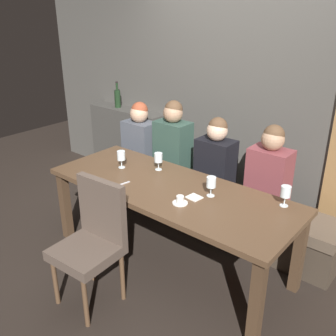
{
  "coord_description": "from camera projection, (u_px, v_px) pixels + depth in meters",
  "views": [
    {
      "loc": [
        1.82,
        -2.21,
        2.14
      ],
      "look_at": [
        -0.12,
        0.12,
        0.84
      ],
      "focal_mm": 40.5,
      "sensor_mm": 36.0,
      "label": 1
    }
  ],
  "objects": [
    {
      "name": "ground",
      "position": [
        169.0,
        259.0,
        3.47
      ],
      "size": [
        9.0,
        9.0,
        0.0
      ],
      "primitive_type": "plane",
      "color": "black"
    },
    {
      "name": "back_wall_tiled",
      "position": [
        248.0,
        76.0,
        3.74
      ],
      "size": [
        6.0,
        0.12,
        3.0
      ],
      "primitive_type": "cube",
      "color": "#4C4944",
      "rests_on": "ground"
    },
    {
      "name": "back_counter",
      "position": [
        129.0,
        145.0,
        4.93
      ],
      "size": [
        1.1,
        0.28,
        0.95
      ],
      "primitive_type": "cube",
      "color": "#413E3A",
      "rests_on": "ground"
    },
    {
      "name": "dining_table",
      "position": [
        170.0,
        196.0,
        3.21
      ],
      "size": [
        2.2,
        0.84,
        0.74
      ],
      "color": "#493422",
      "rests_on": "ground"
    },
    {
      "name": "banquette_bench",
      "position": [
        213.0,
        209.0,
        3.88
      ],
      "size": [
        2.5,
        0.44,
        0.45
      ],
      "color": "#40352A",
      "rests_on": "ground"
    },
    {
      "name": "chair_near_side",
      "position": [
        93.0,
        236.0,
        2.83
      ],
      "size": [
        0.47,
        0.47,
        0.98
      ],
      "color": "brown",
      "rests_on": "ground"
    },
    {
      "name": "diner_redhead",
      "position": [
        140.0,
        136.0,
        4.23
      ],
      "size": [
        0.36,
        0.24,
        0.73
      ],
      "color": "#4C515B",
      "rests_on": "banquette_bench"
    },
    {
      "name": "diner_bearded",
      "position": [
        173.0,
        142.0,
        3.93
      ],
      "size": [
        0.36,
        0.24,
        0.82
      ],
      "color": "#2D473D",
      "rests_on": "banquette_bench"
    },
    {
      "name": "diner_far_end",
      "position": [
        216.0,
        157.0,
        3.66
      ],
      "size": [
        0.36,
        0.24,
        0.74
      ],
      "color": "black",
      "rests_on": "banquette_bench"
    },
    {
      "name": "diner_near_end",
      "position": [
        270.0,
        169.0,
        3.34
      ],
      "size": [
        0.36,
        0.24,
        0.77
      ],
      "color": "brown",
      "rests_on": "banquette_bench"
    },
    {
      "name": "wine_bottle_dark_red",
      "position": [
        118.0,
        98.0,
        4.77
      ],
      "size": [
        0.08,
        0.08,
        0.33
      ],
      "color": "black",
      "rests_on": "back_counter"
    },
    {
      "name": "wine_glass_far_right",
      "position": [
        211.0,
        183.0,
        2.98
      ],
      "size": [
        0.08,
        0.08,
        0.16
      ],
      "color": "silver",
      "rests_on": "dining_table"
    },
    {
      "name": "wine_glass_end_right",
      "position": [
        286.0,
        192.0,
        2.83
      ],
      "size": [
        0.08,
        0.08,
        0.16
      ],
      "color": "silver",
      "rests_on": "dining_table"
    },
    {
      "name": "wine_glass_center_back",
      "position": [
        158.0,
        158.0,
        3.47
      ],
      "size": [
        0.08,
        0.08,
        0.16
      ],
      "color": "silver",
      "rests_on": "dining_table"
    },
    {
      "name": "wine_glass_near_left",
      "position": [
        121.0,
        156.0,
        3.51
      ],
      "size": [
        0.08,
        0.08,
        0.16
      ],
      "color": "silver",
      "rests_on": "dining_table"
    },
    {
      "name": "espresso_cup",
      "position": [
        180.0,
        200.0,
        2.9
      ],
      "size": [
        0.12,
        0.12,
        0.06
      ],
      "color": "white",
      "rests_on": "dining_table"
    },
    {
      "name": "fork_on_table",
      "position": [
        121.0,
        184.0,
        3.22
      ],
      "size": [
        0.04,
        0.17,
        0.01
      ],
      "primitive_type": "cube",
      "rotation": [
        0.0,
        0.0,
        -0.16
      ],
      "color": "silver",
      "rests_on": "dining_table"
    },
    {
      "name": "folded_napkin",
      "position": [
        194.0,
        197.0,
        3.0
      ],
      "size": [
        0.12,
        0.11,
        0.01
      ],
      "primitive_type": "cube",
      "rotation": [
        0.0,
        0.0,
        -0.12
      ],
      "color": "silver",
      "rests_on": "dining_table"
    }
  ]
}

